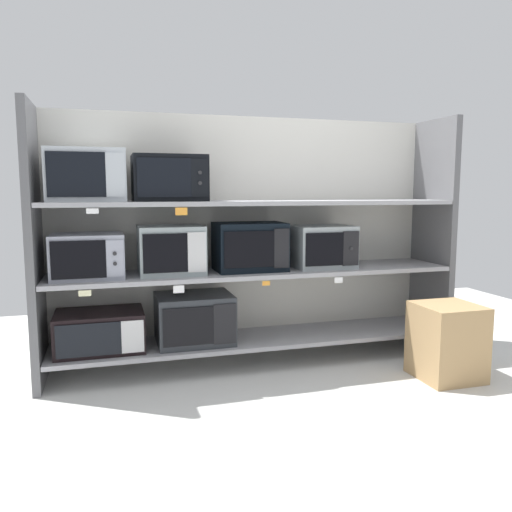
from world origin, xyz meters
TOP-DOWN VIEW (x-y plane):
  - ground at (0.00, -1.00)m, footprint 6.84×6.00m
  - back_panel at (0.00, 0.28)m, footprint 3.04×0.04m
  - upright_left at (-1.45, 0.00)m, footprint 0.05×0.51m
  - upright_right at (1.45, 0.00)m, footprint 0.05×0.51m
  - shelf_0 at (0.00, 0.00)m, footprint 2.84×0.51m
  - microwave_0 at (-1.08, -0.00)m, footprint 0.57×0.40m
  - microwave_1 at (-0.45, -0.00)m, footprint 0.52×0.41m
  - shelf_1 at (0.00, 0.00)m, footprint 2.84×0.51m
  - microwave_2 at (-1.13, -0.00)m, footprint 0.45×0.38m
  - microwave_3 at (-0.60, -0.00)m, footprint 0.43×0.36m
  - microwave_4 at (-0.05, -0.00)m, footprint 0.48×0.34m
  - microwave_5 at (0.50, -0.00)m, footprint 0.43×0.37m
  - price_tag_0 at (-1.15, -0.26)m, footprint 0.07×0.00m
  - price_tag_1 at (-0.59, -0.26)m, footprint 0.07×0.00m
  - price_tag_2 at (-0.01, -0.26)m, footprint 0.05×0.00m
  - price_tag_3 at (0.52, -0.26)m, footprint 0.06×0.00m
  - shelf_2 at (0.00, 0.00)m, footprint 2.84×0.51m
  - microwave_6 at (-1.12, -0.00)m, footprint 0.48×0.39m
  - microwave_7 at (-0.60, -0.00)m, footprint 0.48×0.38m
  - price_tag_4 at (-1.09, -0.26)m, footprint 0.07×0.00m
  - price_tag_5 at (-0.56, -0.26)m, footprint 0.07×0.00m
  - shipping_carton at (1.12, -0.65)m, footprint 0.39×0.39m

SIDE VIEW (x-z plane):
  - ground at x=0.00m, z-range -0.02..0.00m
  - shelf_0 at x=0.00m, z-range 0.16..0.19m
  - shipping_carton at x=1.12m, z-range 0.00..0.50m
  - microwave_0 at x=-1.08m, z-range 0.19..0.45m
  - microwave_1 at x=-0.45m, z-range 0.19..0.53m
  - price_tag_1 at x=-0.59m, z-range 0.60..0.64m
  - price_tag_3 at x=0.52m, z-range 0.60..0.64m
  - price_tag_0 at x=-1.15m, z-range 0.61..0.64m
  - price_tag_2 at x=-0.01m, z-range 0.61..0.64m
  - shelf_1 at x=0.00m, z-range 0.65..0.68m
  - microwave_2 at x=-1.13m, z-range 0.68..0.96m
  - microwave_5 at x=0.50m, z-range 0.68..0.99m
  - microwave_3 at x=-0.60m, z-range 0.68..1.01m
  - microwave_4 at x=-0.05m, z-range 0.68..1.02m
  - back_panel at x=0.00m, z-range 0.00..1.78m
  - upright_left at x=-1.45m, z-range 0.00..1.78m
  - upright_right at x=1.45m, z-range 0.00..1.78m
  - price_tag_5 at x=-0.56m, z-range 1.09..1.13m
  - price_tag_4 at x=-1.09m, z-range 1.10..1.13m
  - shelf_2 at x=0.00m, z-range 1.14..1.17m
  - microwave_7 at x=-0.60m, z-range 1.17..1.47m
  - microwave_6 at x=-1.12m, z-range 1.17..1.50m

